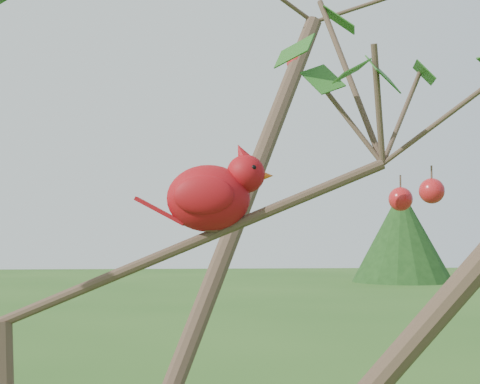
# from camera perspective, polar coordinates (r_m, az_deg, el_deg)

# --- Properties ---
(crabapple_tree) EXTENTS (2.35, 2.05, 2.95)m
(crabapple_tree) POSITION_cam_1_polar(r_m,az_deg,el_deg) (1.08, -15.60, -1.46)
(crabapple_tree) COLOR #422F23
(crabapple_tree) RESTS_ON ground
(cardinal) EXTENTS (0.22, 0.12, 0.15)m
(cardinal) POSITION_cam_1_polar(r_m,az_deg,el_deg) (1.16, -2.11, -0.21)
(cardinal) COLOR #A80E18
(cardinal) RESTS_ON ground
(distant_trees) EXTENTS (36.87, 13.06, 3.85)m
(distant_trees) POSITION_cam_1_polar(r_m,az_deg,el_deg) (26.11, -4.82, -4.00)
(distant_trees) COLOR #422F23
(distant_trees) RESTS_ON ground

